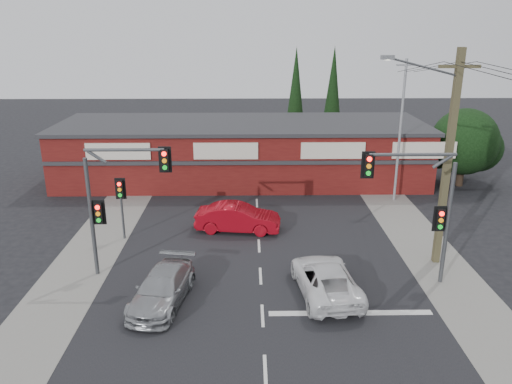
{
  "coord_description": "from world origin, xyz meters",
  "views": [
    {
      "loc": [
        -0.52,
        -18.69,
        10.86
      ],
      "look_at": [
        -0.19,
        3.0,
        3.6
      ],
      "focal_mm": 35.0,
      "sensor_mm": 36.0,
      "label": 1
    }
  ],
  "objects_px": {
    "utility_pole": "(446,153)",
    "white_suv": "(326,279)",
    "red_sedan": "(238,218)",
    "shop_building": "(242,151)",
    "silver_suv": "(162,288)"
  },
  "relations": [
    {
      "from": "white_suv",
      "to": "silver_suv",
      "type": "relative_size",
      "value": 1.07
    },
    {
      "from": "utility_pole",
      "to": "white_suv",
      "type": "bearing_deg",
      "value": -152.79
    },
    {
      "from": "silver_suv",
      "to": "utility_pole",
      "type": "distance_m",
      "value": 13.77
    },
    {
      "from": "silver_suv",
      "to": "red_sedan",
      "type": "xyz_separation_m",
      "value": [
        2.95,
        7.57,
        0.1
      ]
    },
    {
      "from": "silver_suv",
      "to": "red_sedan",
      "type": "relative_size",
      "value": 0.99
    },
    {
      "from": "silver_suv",
      "to": "utility_pole",
      "type": "bearing_deg",
      "value": 25.73
    },
    {
      "from": "white_suv",
      "to": "shop_building",
      "type": "relative_size",
      "value": 0.18
    },
    {
      "from": "silver_suv",
      "to": "utility_pole",
      "type": "height_order",
      "value": "utility_pole"
    },
    {
      "from": "white_suv",
      "to": "silver_suv",
      "type": "xyz_separation_m",
      "value": [
        -6.79,
        -0.66,
        -0.02
      ]
    },
    {
      "from": "red_sedan",
      "to": "shop_building",
      "type": "xyz_separation_m",
      "value": [
        0.13,
        9.99,
        1.37
      ]
    },
    {
      "from": "red_sedan",
      "to": "silver_suv",
      "type": "bearing_deg",
      "value": 165.76
    },
    {
      "from": "white_suv",
      "to": "silver_suv",
      "type": "height_order",
      "value": "white_suv"
    },
    {
      "from": "silver_suv",
      "to": "shop_building",
      "type": "bearing_deg",
      "value": 89.81
    },
    {
      "from": "red_sedan",
      "to": "shop_building",
      "type": "height_order",
      "value": "shop_building"
    },
    {
      "from": "silver_suv",
      "to": "red_sedan",
      "type": "bearing_deg",
      "value": 78.46
    }
  ]
}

